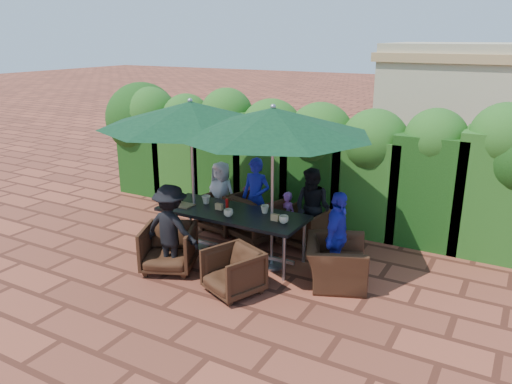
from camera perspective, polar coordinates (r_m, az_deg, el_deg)
The scene contains 30 objects.
ground at distance 7.91m, azimuth -2.93°, elevation -7.77°, with size 80.00×80.00×0.00m, color brown.
dining_table at distance 7.80m, azimuth -2.76°, elevation -2.77°, with size 2.36×0.90×0.75m.
umbrella_left at distance 7.80m, azimuth -7.49°, elevation 8.81°, with size 2.84×2.84×2.46m.
umbrella_right at distance 7.07m, azimuth 1.95°, elevation 8.06°, with size 2.87×2.87×2.46m.
chair_far_left at distance 8.98m, azimuth -3.65°, elevation -2.10°, with size 0.71×0.67×0.73m, color black.
chair_far_mid at distance 8.58m, azimuth 0.10°, elevation -2.58°, with size 0.83×0.78×0.86m, color black.
chair_far_right at distance 8.37m, azimuth 5.49°, elevation -3.78°, with size 0.68×0.63×0.70m, color black.
chair_near_left at distance 7.56m, azimuth -9.97°, elevation -6.10°, with size 0.74×0.69×0.76m, color black.
chair_near_right at distance 6.83m, azimuth -2.62°, elevation -8.84°, with size 0.67×0.63×0.69m, color black.
chair_end_right at distance 7.15m, azimuth 9.14°, elevation -7.17°, with size 0.95×0.62×0.83m, color black.
adult_far_left at distance 9.03m, azimuth -3.99°, elevation -0.33°, with size 0.61×0.36×1.23m, color silver.
adult_far_mid at distance 8.55m, azimuth -0.01°, elevation -0.71°, with size 0.50×0.41×1.40m, color #1F24AC.
adult_far_right at distance 8.21m, azimuth 6.47°, elevation -1.86°, with size 0.64×0.39×1.33m, color black.
adult_near_left at distance 7.37m, azimuth -9.68°, elevation -4.24°, with size 0.86×0.40×1.35m, color black.
adult_end_right at distance 7.12m, azimuth 9.23°, elevation -5.11°, with size 0.78×0.39×1.33m, color #1F24AC.
child_left at distance 8.97m, azimuth -1.13°, elevation -1.83°, with size 0.29×0.24×0.81m, color #BF4362.
child_right at distance 8.45m, azimuth 3.53°, elevation -2.88°, with size 0.31×0.26×0.87m, color #9E50AE.
pedestrian_a at distance 10.91m, azimuth 15.88°, elevation 3.21°, with size 1.51×0.54×1.62m, color #268E2E.
pedestrian_b at distance 10.77m, azimuth 21.21°, elevation 2.60°, with size 0.79×0.48×1.65m, color #BF4362.
cup_a at distance 8.22m, azimuth -8.89°, elevation -0.90°, with size 0.15×0.15×0.12m, color beige.
cup_b at distance 8.15m, azimuth -5.72°, elevation -0.88°, with size 0.14×0.14×0.13m, color beige.
cup_c at distance 7.55m, azimuth -3.17°, elevation -2.39°, with size 0.15×0.15×0.11m, color beige.
cup_d at distance 7.68m, azimuth 1.01°, elevation -1.98°, with size 0.13×0.13×0.12m, color beige.
cup_e at distance 7.28m, azimuth 3.19°, elevation -3.15°, with size 0.14×0.14×0.11m, color beige.
ketchup_bottle at distance 7.86m, azimuth -3.35°, elevation -1.36°, with size 0.04×0.04×0.17m, color #B20C0A.
sauce_bottle at distance 7.92m, azimuth -3.24°, elevation -1.21°, with size 0.04×0.04×0.17m, color #4C230C.
serving_tray at distance 8.12m, azimuth -8.40°, elevation -1.47°, with size 0.35×0.25×0.02m, color olive.
number_block_left at distance 7.85m, azimuth -4.24°, elevation -1.68°, with size 0.12×0.06×0.10m, color tan.
number_block_right at distance 7.38m, azimuth 2.19°, elevation -2.92°, with size 0.12×0.06×0.10m, color tan.
hedge_wall at distance 9.49m, azimuth 3.54°, elevation 4.97°, with size 9.10×1.60×2.43m.
Camera 1 is at (3.85, -6.03, 3.37)m, focal length 35.00 mm.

